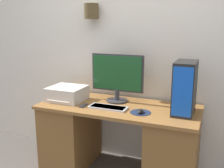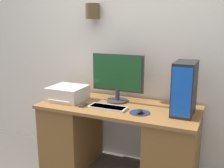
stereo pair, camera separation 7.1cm
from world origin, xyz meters
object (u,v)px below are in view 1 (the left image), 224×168
Objects in this scene: keyboard at (108,107)px; remote_control at (83,105)px; mouse at (140,111)px; monitor at (117,76)px; computer_tower at (185,88)px; printer at (67,94)px.

remote_control is (-0.24, -0.03, -0.00)m from keyboard.
mouse reaches higher than keyboard.
monitor is at bearing 139.86° from mouse.
printer is at bearing -177.80° from computer_tower.
mouse reaches higher than remote_control.
mouse is 0.27× the size of printer.
mouse is (0.32, -0.27, -0.24)m from monitor.
printer is 3.18× the size of remote_control.
monitor is at bearing 50.01° from remote_control.
monitor reaches higher than computer_tower.
printer reaches higher than mouse.
keyboard is at bearing 6.83° from remote_control.
printer is at bearing 172.12° from mouse.
printer is (-0.81, 0.11, 0.05)m from mouse.
printer is (-1.15, -0.04, -0.16)m from computer_tower.
keyboard is 3.25× the size of remote_control.
printer reaches higher than remote_control.
mouse is (0.31, -0.02, 0.01)m from keyboard.
computer_tower is at bearing 24.43° from mouse.
monitor reaches higher than remote_control.
monitor is 0.49m from mouse.
computer_tower reaches higher than printer.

